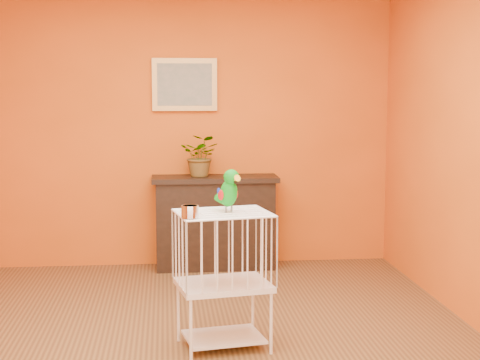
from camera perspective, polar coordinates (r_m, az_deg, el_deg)
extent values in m
plane|color=brown|center=(5.16, -3.45, -12.28)|extent=(4.50, 4.50, 0.00)
plane|color=orange|center=(7.13, -4.29, 3.77)|extent=(4.00, 0.00, 4.00)
plane|color=orange|center=(2.65, -1.62, -1.80)|extent=(4.00, 0.00, 4.00)
cube|color=black|center=(7.04, -1.95, -3.48)|extent=(1.12, 0.37, 0.84)
cube|color=black|center=(6.97, -1.96, 0.10)|extent=(1.19, 0.43, 0.05)
cube|color=black|center=(6.88, -1.85, -3.73)|extent=(0.78, 0.02, 0.42)
cube|color=#4E1622|center=(7.00, -3.83, -4.33)|extent=(0.05, 0.17, 0.26)
cube|color=#305128|center=(7.01, -3.21, -4.32)|extent=(0.05, 0.17, 0.26)
cube|color=#4E1622|center=(7.01, -2.53, -4.31)|extent=(0.05, 0.17, 0.26)
cube|color=#305128|center=(7.02, -1.77, -4.29)|extent=(0.05, 0.17, 0.26)
cube|color=#4E1622|center=(7.02, -1.01, -4.28)|extent=(0.05, 0.17, 0.26)
imported|color=#26722D|center=(6.96, -3.03, 1.55)|extent=(0.47, 0.49, 0.31)
cube|color=#BA8842|center=(7.09, -4.32, 7.39)|extent=(0.62, 0.03, 0.50)
cube|color=gray|center=(7.07, -4.31, 7.39)|extent=(0.52, 0.01, 0.40)
cube|color=white|center=(4.99, -1.28, -12.06)|extent=(0.56, 0.47, 0.02)
cube|color=white|center=(4.89, -1.29, -8.14)|extent=(0.66, 0.55, 0.04)
cube|color=white|center=(4.78, -1.31, -2.58)|extent=(0.66, 0.55, 0.01)
cylinder|color=white|center=(4.70, -3.84, -11.60)|extent=(0.02, 0.02, 0.41)
cylinder|color=white|center=(4.84, 2.44, -11.06)|extent=(0.02, 0.02, 0.41)
cylinder|color=white|center=(5.08, -4.82, -10.17)|extent=(0.02, 0.02, 0.41)
cylinder|color=white|center=(5.21, 1.00, -9.72)|extent=(0.02, 0.02, 0.41)
cylinder|color=silver|center=(4.56, -3.90, -2.45)|extent=(0.11, 0.11, 0.08)
cylinder|color=#59544C|center=(4.79, -1.10, -2.30)|extent=(0.01, 0.01, 0.04)
cylinder|color=#59544C|center=(4.81, -0.65, -2.25)|extent=(0.01, 0.01, 0.04)
ellipsoid|color=#09850E|center=(4.79, -0.88, -1.02)|extent=(0.17, 0.19, 0.20)
ellipsoid|color=#09850E|center=(4.75, -0.67, 0.24)|extent=(0.14, 0.14, 0.10)
cone|color=orange|center=(4.71, -0.35, 0.05)|extent=(0.07, 0.08, 0.06)
cone|color=black|center=(4.72, -0.43, -0.16)|extent=(0.03, 0.03, 0.03)
sphere|color=black|center=(4.71, -0.90, 0.32)|extent=(0.01, 0.01, 0.01)
sphere|color=black|center=(4.75, -0.21, 0.37)|extent=(0.01, 0.01, 0.01)
ellipsoid|color=#A50C0C|center=(4.76, -1.50, -1.17)|extent=(0.05, 0.06, 0.07)
ellipsoid|color=navy|center=(4.82, -0.38, -1.06)|extent=(0.05, 0.06, 0.07)
cone|color=#09850E|center=(4.85, -1.32, -1.72)|extent=(0.12, 0.15, 0.11)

